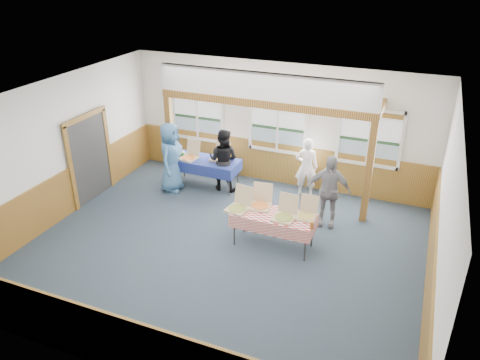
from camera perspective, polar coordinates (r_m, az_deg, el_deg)
name	(u,v)px	position (r m, az deg, el deg)	size (l,w,h in m)	color
floor	(223,249)	(9.87, -2.03, -8.39)	(8.00, 8.00, 0.00)	#293542
ceiling	(221,100)	(8.48, -2.38, 9.74)	(8.00, 8.00, 0.00)	white
wall_back	(278,125)	(12.09, 4.69, 6.73)	(8.00, 8.00, 0.00)	silver
wall_front	(113,288)	(6.53, -15.24, -12.58)	(8.00, 8.00, 0.00)	silver
wall_left	(59,150)	(11.20, -21.23, 3.39)	(8.00, 8.00, 0.00)	silver
wall_right	(443,221)	(8.42, 23.56, -4.55)	(8.00, 8.00, 0.00)	silver
wainscot_back	(277,163)	(12.45, 4.48, 2.13)	(7.98, 0.05, 1.10)	brown
wainscot_front	(123,346)	(7.23, -14.10, -19.02)	(7.98, 0.05, 1.10)	brown
wainscot_left	(67,192)	(11.60, -20.31, -1.41)	(0.05, 6.98, 1.10)	brown
wainscot_right	(430,272)	(8.96, 22.20, -10.34)	(0.05, 6.98, 1.10)	brown
cased_opening	(90,158)	(11.98, -17.85, 2.52)	(0.06, 1.30, 2.10)	#303030
window_left	(197,112)	(12.87, -5.24, 8.28)	(1.56, 0.10, 1.46)	white
window_mid	(278,122)	(12.03, 4.64, 7.02)	(1.56, 0.10, 1.46)	white
window_right	(370,134)	(11.59, 15.55, 5.39)	(1.56, 0.10, 1.46)	white
post_left	(170,142)	(12.17, -8.47, 4.65)	(0.15, 0.15, 2.40)	#5B2C14
post_right	(369,173)	(10.68, 15.42, 0.83)	(0.15, 0.15, 2.40)	#5B2C14
cross_beam	(263,104)	(10.73, 2.85, 9.28)	(5.15, 0.18, 0.18)	#5B2C14
table_left	(205,162)	(12.15, -4.30, 2.26)	(1.80, 0.84, 0.76)	#303030
table_right	(274,217)	(9.63, 4.13, -4.51)	(1.73, 0.81, 0.76)	#303030
pizza_box_a	(189,156)	(12.18, -6.20, 2.89)	(0.47, 0.55, 0.44)	tan
pizza_box_b	(220,157)	(12.09, -2.48, 2.84)	(0.42, 0.51, 0.44)	tan
pizza_box_c	(238,207)	(9.70, -0.19, -3.29)	(0.50, 0.58, 0.46)	tan
pizza_box_d	(261,204)	(9.82, 2.54, -2.94)	(0.48, 0.56, 0.45)	tan
pizza_box_e	(285,216)	(9.44, 5.46, -4.34)	(0.44, 0.53, 0.45)	tan
pizza_box_f	(307,214)	(9.54, 8.14, -4.18)	(0.37, 0.46, 0.41)	tan
veggie_tray	(179,154)	(12.44, -7.42, 3.16)	(0.39, 0.39, 0.09)	black
drink_glass	(312,225)	(9.16, 8.72, -5.49)	(0.07, 0.07, 0.15)	#9F561A
woman_white	(306,167)	(11.72, 8.10, 1.55)	(0.56, 0.37, 1.55)	white
woman_black	(223,160)	(11.93, -2.06, 2.47)	(0.79, 0.62, 1.63)	black
man_blue	(171,157)	(11.96, -8.43, 2.76)	(0.89, 0.58, 1.82)	teal
person_grey	(328,191)	(10.48, 10.70, -1.32)	(0.99, 0.41, 1.69)	gray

